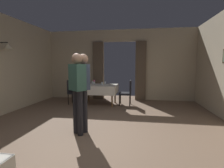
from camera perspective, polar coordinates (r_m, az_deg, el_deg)
The scene contains 11 objects.
ground at distance 3.74m, azimuth -5.43°, elevation -17.04°, with size 10.08×10.08×0.00m, color #7A604C.
wall_back at distance 7.56m, azimuth 2.45°, elevation 6.40°, with size 6.40×0.27×3.00m.
dining_table_mid at distance 6.52m, azimuth -4.14°, elevation -1.16°, with size 1.32×1.00×0.75m.
chair_mid_right at distance 6.45m, azimuth 5.07°, elevation -2.43°, with size 0.44×0.44×0.93m.
chair_mid_left at distance 6.79m, azimuth -12.85°, elevation -2.14°, with size 0.44×0.44×0.93m.
flower_vase_mid at distance 6.61m, azimuth -5.91°, elevation 0.66°, with size 0.07×0.07×0.18m.
glass_mid_b at distance 6.49m, azimuth -3.30°, elevation 0.21°, with size 0.08×0.08×0.11m, color silver.
glass_mid_c at distance 6.74m, azimuth -2.33°, elevation 0.40°, with size 0.08×0.08×0.10m, color silver.
glass_mid_d at distance 6.87m, azimuth -6.52°, elevation 0.46°, with size 0.08×0.08×0.10m, color silver.
person_waiter_by_doorway at distance 3.68m, azimuth -11.37°, elevation -0.94°, with size 0.42×0.40×1.72m.
person_diner_standing_aside at distance 3.85m, azimuth -9.40°, elevation -0.60°, with size 0.37×0.42×1.72m.
Camera 1 is at (0.87, -3.33, 1.46)m, focal length 27.65 mm.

